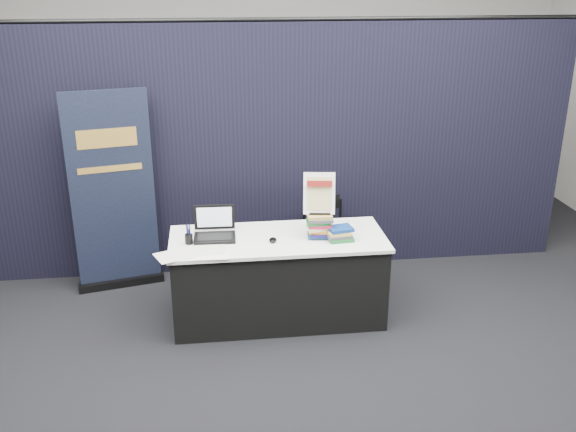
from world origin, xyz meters
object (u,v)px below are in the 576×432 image
at_px(laptop, 214,230).
at_px(book_stack_tall, 319,226).
at_px(display_table, 278,278).
at_px(book_stack_short, 340,233).
at_px(pullup_banner, 114,204).
at_px(stacking_chair, 324,237).
at_px(info_sign, 319,194).

xyz_separation_m(laptop, book_stack_tall, (0.86, -0.11, 0.04)).
bearing_deg(display_table, book_stack_short, -12.16).
height_order(book_stack_tall, pullup_banner, pullup_banner).
height_order(laptop, book_stack_tall, laptop).
height_order(display_table, stacking_chair, stacking_chair).
height_order(info_sign, pullup_banner, pullup_banner).
bearing_deg(laptop, stacking_chair, 29.81).
relative_size(info_sign, pullup_banner, 0.19).
relative_size(display_table, stacking_chair, 2.18).
height_order(laptop, stacking_chair, laptop).
xyz_separation_m(laptop, pullup_banner, (-0.90, 0.70, 0.02)).
bearing_deg(pullup_banner, book_stack_tall, -37.65).
relative_size(laptop, book_stack_short, 1.70).
distance_m(laptop, book_stack_tall, 0.87).
bearing_deg(laptop, pullup_banner, 143.91).
bearing_deg(info_sign, book_stack_tall, -81.99).
bearing_deg(laptop, book_stack_tall, -5.86).
xyz_separation_m(display_table, book_stack_tall, (0.34, -0.04, 0.48)).
height_order(book_stack_tall, stacking_chair, book_stack_tall).
distance_m(display_table, book_stack_tall, 0.59).
xyz_separation_m(laptop, book_stack_short, (1.02, -0.18, -0.01)).
relative_size(display_table, pullup_banner, 0.96).
distance_m(laptop, info_sign, 0.92).
relative_size(book_stack_short, pullup_banner, 0.11).
relative_size(book_stack_short, stacking_chair, 0.25).
xyz_separation_m(display_table, stacking_chair, (0.51, 0.63, 0.08)).
xyz_separation_m(info_sign, stacking_chair, (0.17, 0.64, -0.66)).
bearing_deg(pullup_banner, book_stack_short, -37.53).
xyz_separation_m(laptop, stacking_chair, (1.03, 0.55, -0.35)).
relative_size(pullup_banner, stacking_chair, 2.27).
relative_size(laptop, stacking_chair, 0.42).
bearing_deg(book_stack_tall, stacking_chair, 75.71).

